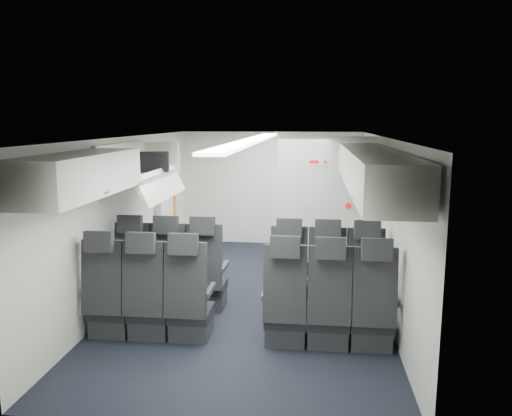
% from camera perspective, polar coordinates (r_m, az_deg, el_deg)
% --- Properties ---
extents(cabin_shell, '(3.41, 6.01, 2.16)m').
position_cam_1_polar(cabin_shell, '(6.61, -0.39, -0.82)').
color(cabin_shell, black).
rests_on(cabin_shell, ground).
extents(seat_row_front, '(3.33, 0.56, 1.24)m').
position_cam_1_polar(seat_row_front, '(6.28, -0.97, -8.21)').
color(seat_row_front, black).
rests_on(seat_row_front, cabin_shell).
extents(seat_row_mid, '(3.33, 0.56, 1.24)m').
position_cam_1_polar(seat_row_mid, '(5.44, -2.21, -11.16)').
color(seat_row_mid, black).
rests_on(seat_row_mid, cabin_shell).
extents(overhead_bin_left_rear, '(0.53, 1.80, 0.40)m').
position_cam_1_polar(overhead_bin_left_rear, '(4.97, -19.54, 3.59)').
color(overhead_bin_left_rear, silver).
rests_on(overhead_bin_left_rear, cabin_shell).
extents(overhead_bin_left_front_open, '(0.64, 1.70, 0.72)m').
position_cam_1_polar(overhead_bin_left_front_open, '(6.61, -13.21, 4.29)').
color(overhead_bin_left_front_open, '#9E9E93').
rests_on(overhead_bin_left_front_open, cabin_shell).
extents(overhead_bin_right_rear, '(0.53, 1.80, 0.40)m').
position_cam_1_polar(overhead_bin_right_rear, '(4.52, 14.40, 3.26)').
color(overhead_bin_right_rear, silver).
rests_on(overhead_bin_right_rear, cabin_shell).
extents(overhead_bin_right_front, '(0.53, 1.70, 0.40)m').
position_cam_1_polar(overhead_bin_right_front, '(6.25, 12.23, 5.14)').
color(overhead_bin_right_front, silver).
rests_on(overhead_bin_right_front, cabin_shell).
extents(bulkhead_partition, '(1.40, 0.15, 2.13)m').
position_cam_1_polar(bulkhead_partition, '(7.36, 7.95, -0.18)').
color(bulkhead_partition, silver).
rests_on(bulkhead_partition, cabin_shell).
extents(galley_unit, '(0.85, 0.52, 1.90)m').
position_cam_1_polar(galley_unit, '(9.28, 7.46, 1.15)').
color(galley_unit, '#939399').
rests_on(galley_unit, cabin_shell).
extents(boarding_door, '(0.12, 1.27, 1.86)m').
position_cam_1_polar(boarding_door, '(8.47, -10.19, 0.26)').
color(boarding_door, silver).
rests_on(boarding_door, cabin_shell).
extents(flight_attendant, '(0.58, 0.71, 1.68)m').
position_cam_1_polar(flight_attendant, '(8.19, 4.06, -0.76)').
color(flight_attendant, black).
rests_on(flight_attendant, ground).
extents(carry_on_bag, '(0.49, 0.39, 0.26)m').
position_cam_1_polar(carry_on_bag, '(6.90, -11.75, 5.20)').
color(carry_on_bag, black).
rests_on(carry_on_bag, overhead_bin_left_front_open).
extents(papers, '(0.18, 0.02, 0.13)m').
position_cam_1_polar(papers, '(8.09, 5.41, 1.00)').
color(papers, white).
rests_on(papers, flight_attendant).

